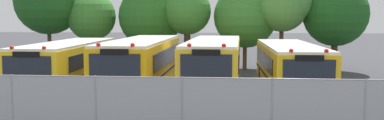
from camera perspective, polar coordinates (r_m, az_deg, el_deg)
ground_plane at (r=22.28m, az=-1.87°, el=-4.08°), size 160.00×160.00×0.00m
school_bus_0 at (r=23.57m, az=-15.91°, el=-0.40°), size 2.70×9.93×2.60m
school_bus_1 at (r=22.17m, az=-6.59°, el=-0.35°), size 2.63×10.50×2.78m
school_bus_2 at (r=21.81m, az=2.94°, el=-0.44°), size 2.77×10.20×2.77m
school_bus_3 at (r=22.01m, az=12.73°, el=-0.78°), size 2.68×9.98×2.57m
tree_0 at (r=33.99m, az=-18.69°, el=7.54°), size 4.91×4.91×7.39m
tree_1 at (r=33.13m, az=-12.99°, el=5.72°), size 3.62×3.62×5.62m
tree_2 at (r=32.42m, az=-5.68°, el=5.78°), size 4.76×4.76×6.21m
tree_3 at (r=31.15m, az=-0.64°, el=6.34°), size 3.42×3.42×5.92m
tree_4 at (r=31.05m, az=7.21°, el=6.03°), size 4.51×4.51×6.08m
tree_5 at (r=30.36m, az=12.17°, el=7.04°), size 3.77×3.54×6.29m
tree_6 at (r=31.38m, az=18.42°, el=5.90°), size 4.47×4.47×6.23m
chainlink_fence at (r=13.39m, az=-7.06°, el=-6.22°), size 18.88×0.07×2.00m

